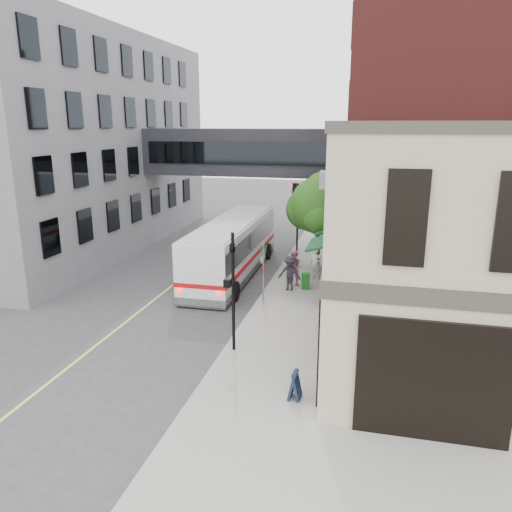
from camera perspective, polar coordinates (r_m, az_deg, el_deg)
The scene contains 17 objects.
ground at distance 17.59m, azimuth -5.67°, elevation -13.61°, with size 120.00×120.00×0.00m, color #38383A.
sidewalk_main at distance 29.90m, azimuth 6.80°, elevation -1.24°, with size 4.00×60.00×0.15m, color gray.
corner_building at distance 17.46m, azimuth 25.46°, elevation -0.38°, with size 10.19×8.12×8.45m.
brick_building at distance 29.93m, azimuth 23.11°, elevation 11.15°, with size 13.76×18.00×14.00m.
opposite_building at distance 37.79m, azimuth -23.01°, elevation 11.76°, with size 14.00×24.00×14.00m, color slate.
skyway_bridge at distance 33.61m, azimuth -0.67°, elevation 11.80°, with size 14.00×3.18×3.00m.
traffic_signal_near at distance 18.07m, azimuth -2.74°, elevation -2.46°, with size 0.44×0.22×4.60m.
traffic_signal_far at distance 32.32m, azimuth 4.55°, elevation 5.98°, with size 0.53×0.28×4.50m.
street_sign_pole at distance 23.00m, azimuth 0.83°, elevation -1.31°, with size 0.08×0.75×3.00m.
street_tree at distance 28.27m, azimuth 7.24°, elevation 5.78°, with size 3.80×3.20×5.60m.
lane_marking at distance 27.88m, azimuth -8.69°, elevation -2.68°, with size 0.12×40.00×0.01m, color #D8CC4C.
bus at distance 28.03m, azimuth -2.69°, elevation 1.24°, with size 2.87×11.47×3.08m.
pedestrian_a at distance 27.06m, azimuth 6.81°, elevation -0.90°, with size 0.64×0.42×1.74m, color white.
pedestrian_b at distance 25.90m, azimuth 4.44°, elevation -1.40°, with size 0.92×0.72×1.89m, color #C07C8E.
pedestrian_c at distance 25.20m, azimuth 3.87°, elevation -1.97°, with size 1.16×0.67×1.80m, color #222028.
newspaper_box at distance 25.67m, azimuth 5.69°, elevation -2.84°, with size 0.41×0.36×0.82m, color #145A18.
sandwich_board at distance 15.88m, azimuth 4.47°, elevation -14.48°, with size 0.32×0.50×0.90m, color #101C30.
Camera 1 is at (5.24, -14.52, 8.42)m, focal length 35.00 mm.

